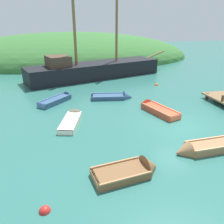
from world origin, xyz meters
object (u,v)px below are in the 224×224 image
rowboat_center (59,100)px  rowboat_far (206,148)px  rowboat_near_dock (155,109)px  rowboat_outer_right (72,120)px  buoy_orange (156,85)px  buoy_red (45,211)px  rowboat_portside (132,172)px  rowboat_outer_left (115,97)px  sailing_ship (95,72)px

rowboat_center → rowboat_far: 11.95m
rowboat_near_dock → rowboat_far: bearing=166.2°
rowboat_outer_right → buoy_orange: rowboat_outer_right is taller
buoy_red → rowboat_portside: bearing=20.0°
rowboat_far → rowboat_near_dock: size_ratio=0.97×
rowboat_center → rowboat_outer_left: (4.71, -0.28, -0.04)m
sailing_ship → buoy_orange: size_ratio=45.96×
rowboat_near_dock → sailing_ship: bearing=-4.2°
rowboat_portside → rowboat_outer_left: bearing=71.7°
sailing_ship → rowboat_near_dock: bearing=-95.5°
sailing_ship → rowboat_outer_right: size_ratio=4.77×
sailing_ship → rowboat_center: 8.96m
rowboat_outer_right → buoy_red: 7.71m
rowboat_center → rowboat_near_dock: bearing=-76.3°
rowboat_far → buoy_orange: (2.74, 12.51, -0.13)m
buoy_orange → rowboat_outer_right: bearing=-141.7°
sailing_ship → rowboat_center: (-4.23, -7.89, -0.48)m
rowboat_portside → buoy_red: bearing=-168.5°
buoy_red → buoy_orange: (10.58, 14.77, 0.00)m
rowboat_center → buoy_orange: bearing=-30.7°
rowboat_outer_left → rowboat_near_dock: bearing=-49.6°
rowboat_near_dock → buoy_red: rowboat_near_dock is taller
rowboat_outer_left → rowboat_near_dock: size_ratio=0.92×
rowboat_far → sailing_ship: bearing=-82.5°
rowboat_portside → buoy_orange: bearing=54.1°
rowboat_outer_left → buoy_red: (-5.37, -11.53, -0.09)m
rowboat_far → buoy_orange: bearing=-104.5°
sailing_ship → buoy_orange: sailing_ship is taller
rowboat_far → buoy_red: bearing=14.0°
rowboat_outer_right → buoy_orange: 11.62m
rowboat_near_dock → buoy_orange: bearing=-41.2°
buoy_orange → rowboat_near_dock: bearing=-114.3°
rowboat_outer_left → buoy_orange: 6.13m
sailing_ship → rowboat_outer_right: bearing=-123.9°
rowboat_center → buoy_red: rowboat_center is taller
rowboat_near_dock → buoy_red: 10.99m
sailing_ship → rowboat_near_dock: (2.63, -11.69, -0.48)m
rowboat_far → buoy_red: 8.16m
rowboat_outer_right → buoy_orange: (9.11, 7.20, -0.09)m
rowboat_near_dock → rowboat_center: bearing=44.1°
rowboat_outer_right → rowboat_center: rowboat_center is taller
sailing_ship → rowboat_near_dock: sailing_ship is taller
rowboat_outer_left → rowboat_far: bearing=-66.2°
rowboat_near_dock → buoy_orange: size_ratio=9.98×
sailing_ship → rowboat_outer_left: size_ratio=5.00×
sailing_ship → rowboat_outer_right: 12.62m
rowboat_outer_right → rowboat_center: 4.32m
rowboat_portside → rowboat_near_dock: rowboat_portside is taller
rowboat_outer_left → buoy_orange: (5.21, 3.24, -0.09)m
sailing_ship → buoy_red: sailing_ship is taller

